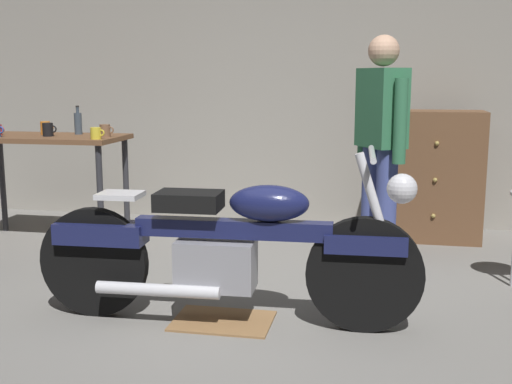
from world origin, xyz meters
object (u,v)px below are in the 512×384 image
mug_black_matte (48,130)px  mug_brown_stoneware (105,130)px  wooden_dresser (433,176)px  mug_yellow_tall (96,133)px  bottle (78,123)px  person_standing (381,141)px  mug_orange_travel (46,128)px  motorcycle (227,246)px

mug_black_matte → mug_brown_stoneware: size_ratio=1.02×
wooden_dresser → mug_yellow_tall: bearing=-160.6°
wooden_dresser → bottle: size_ratio=4.56×
bottle → person_standing: bearing=-7.6°
mug_orange_travel → bottle: bottle is taller
mug_orange_travel → mug_black_matte: same height
person_standing → wooden_dresser: person_standing is taller
person_standing → mug_yellow_tall: bearing=59.1°
mug_black_matte → mug_yellow_tall: bearing=-17.5°
mug_orange_travel → bottle: size_ratio=0.48×
motorcycle → mug_brown_stoneware: bearing=130.5°
wooden_dresser → mug_brown_stoneware: bearing=-165.1°
wooden_dresser → mug_yellow_tall: 2.81m
mug_orange_travel → mug_yellow_tall: size_ratio=1.01×
wooden_dresser → mug_orange_travel: (-3.22, -0.61, 0.41)m
mug_black_matte → mug_brown_stoneware: (0.47, 0.06, -0.00)m
motorcycle → person_standing: bearing=56.2°
mug_orange_travel → mug_black_matte: (0.11, -0.16, -0.00)m
mug_yellow_tall → mug_brown_stoneware: size_ratio=0.96×
wooden_dresser → bottle: bottle is taller
motorcycle → mug_yellow_tall: 1.94m
person_standing → motorcycle: bearing=116.4°
person_standing → mug_orange_travel: size_ratio=14.53×
mug_brown_stoneware → bottle: size_ratio=0.50×
person_standing → mug_orange_travel: person_standing is taller
mug_black_matte → wooden_dresser: bearing=13.9°
wooden_dresser → mug_brown_stoneware: size_ratio=9.21×
mug_brown_stoneware → mug_yellow_tall: bearing=-84.5°
wooden_dresser → mug_orange_travel: size_ratio=9.57×
wooden_dresser → bottle: 3.04m
person_standing → mug_black_matte: bearing=55.6°
mug_yellow_tall → mug_black_matte: 0.51m
mug_black_matte → bottle: (0.16, 0.21, 0.04)m
motorcycle → bottle: size_ratio=9.09×
mug_yellow_tall → bottle: bearing=132.0°
motorcycle → bottle: bottle is taller
motorcycle → mug_orange_travel: (-1.96, 1.60, 0.51)m
wooden_dresser → bottle: (-2.95, -0.55, 0.45)m
wooden_dresser → mug_black_matte: bearing=-166.1°
motorcycle → mug_black_matte: mug_black_matte is taller
motorcycle → mug_black_matte: (-1.85, 1.44, 0.51)m
motorcycle → mug_yellow_tall: bearing=134.5°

